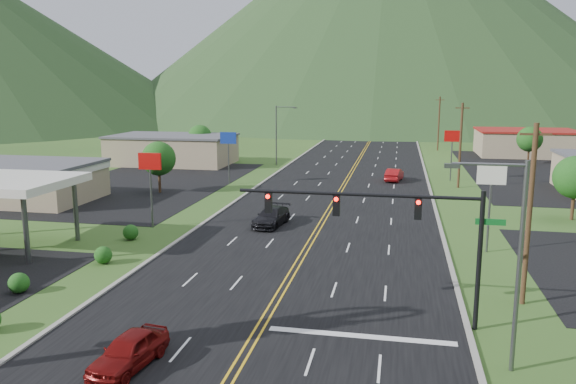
% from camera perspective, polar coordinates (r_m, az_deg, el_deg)
% --- Properties ---
extents(traffic_signal, '(13.10, 0.43, 7.00)m').
position_cam_1_polar(traffic_signal, '(28.22, 10.96, -2.93)').
color(traffic_signal, black).
rests_on(traffic_signal, ground).
extents(streetlight_east, '(3.28, 0.25, 9.00)m').
position_cam_1_polar(streetlight_east, '(24.83, 21.80, -5.74)').
color(streetlight_east, '#59595E').
rests_on(streetlight_east, ground).
extents(streetlight_west, '(3.28, 0.25, 9.00)m').
position_cam_1_polar(streetlight_west, '(85.67, -0.99, 6.21)').
color(streetlight_west, '#59595E').
rests_on(streetlight_west, ground).
extents(gas_canopy, '(10.00, 8.00, 5.30)m').
position_cam_1_polar(gas_canopy, '(46.03, -27.15, 0.75)').
color(gas_canopy, white).
rests_on(gas_canopy, ground).
extents(building_west_mid, '(14.40, 10.40, 4.10)m').
position_cam_1_polar(building_west_mid, '(64.98, -25.21, 1.16)').
color(building_west_mid, tan).
rests_on(building_west_mid, ground).
extents(building_west_far, '(18.40, 11.40, 4.50)m').
position_cam_1_polar(building_west_far, '(88.98, -11.62, 4.27)').
color(building_west_far, tan).
rests_on(building_west_far, ground).
extents(building_east_far, '(16.40, 12.40, 4.50)m').
position_cam_1_polar(building_east_far, '(106.10, 23.02, 4.64)').
color(building_east_far, tan).
rests_on(building_east_far, ground).
extents(pole_sign_west_a, '(2.00, 0.18, 6.40)m').
position_cam_1_polar(pole_sign_west_a, '(48.53, -13.83, 2.29)').
color(pole_sign_west_a, '#59595E').
rests_on(pole_sign_west_a, ground).
extents(pole_sign_west_b, '(2.00, 0.18, 6.40)m').
position_cam_1_polar(pole_sign_west_b, '(68.93, -6.08, 4.95)').
color(pole_sign_west_b, '#59595E').
rests_on(pole_sign_west_b, ground).
extents(pole_sign_east_a, '(2.00, 0.18, 6.40)m').
position_cam_1_polar(pole_sign_east_a, '(42.51, 19.93, 0.80)').
color(pole_sign_east_a, '#59595E').
rests_on(pole_sign_east_a, ground).
extents(pole_sign_east_b, '(2.00, 0.18, 6.40)m').
position_cam_1_polar(pole_sign_east_b, '(74.05, 16.35, 4.97)').
color(pole_sign_east_b, '#59595E').
rests_on(pole_sign_east_b, ground).
extents(tree_west_a, '(3.84, 3.84, 5.82)m').
position_cam_1_polar(tree_west_a, '(64.68, -13.01, 3.32)').
color(tree_west_a, '#382314').
rests_on(tree_west_a, ground).
extents(tree_west_b, '(3.84, 3.84, 5.82)m').
position_cam_1_polar(tree_west_b, '(91.42, -8.94, 5.55)').
color(tree_west_b, '#382314').
rests_on(tree_west_b, ground).
extents(tree_east_a, '(3.84, 3.84, 5.82)m').
position_cam_1_polar(tree_east_a, '(56.22, 27.17, 1.34)').
color(tree_east_a, '#382314').
rests_on(tree_east_a, ground).
extents(tree_east_b, '(3.84, 3.84, 5.82)m').
position_cam_1_polar(tree_east_b, '(93.85, 23.34, 4.94)').
color(tree_east_b, '#382314').
rests_on(tree_east_b, ground).
extents(utility_pole_a, '(1.60, 0.28, 10.00)m').
position_cam_1_polar(utility_pole_a, '(32.92, 23.32, -2.03)').
color(utility_pole_a, '#382314').
rests_on(utility_pole_a, ground).
extents(utility_pole_b, '(1.60, 0.28, 10.00)m').
position_cam_1_polar(utility_pole_b, '(69.14, 17.11, 4.62)').
color(utility_pole_b, '#382314').
rests_on(utility_pole_b, ground).
extents(utility_pole_c, '(1.60, 0.28, 10.00)m').
position_cam_1_polar(utility_pole_c, '(108.89, 15.07, 6.77)').
color(utility_pole_c, '#382314').
rests_on(utility_pole_c, ground).
extents(utility_pole_d, '(1.60, 0.28, 10.00)m').
position_cam_1_polar(utility_pole_d, '(148.77, 14.12, 7.77)').
color(utility_pole_d, '#382314').
rests_on(utility_pole_d, ground).
extents(mountain_n, '(220.00, 220.00, 85.00)m').
position_cam_1_polar(mountain_n, '(235.54, 10.13, 18.01)').
color(mountain_n, '#1E3418').
rests_on(mountain_n, ground).
extents(car_red_near, '(2.35, 4.54, 1.48)m').
position_cam_1_polar(car_red_near, '(25.78, -15.86, -15.35)').
color(car_red_near, '#690C0B').
rests_on(car_red_near, ground).
extents(car_dark_mid, '(2.77, 5.50, 1.53)m').
position_cam_1_polar(car_dark_mid, '(48.48, -1.71, -2.56)').
color(car_dark_mid, black).
rests_on(car_dark_mid, ground).
extents(car_red_far, '(2.42, 5.00, 1.58)m').
position_cam_1_polar(car_red_far, '(72.56, 10.74, 1.71)').
color(car_red_far, maroon).
rests_on(car_red_far, ground).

